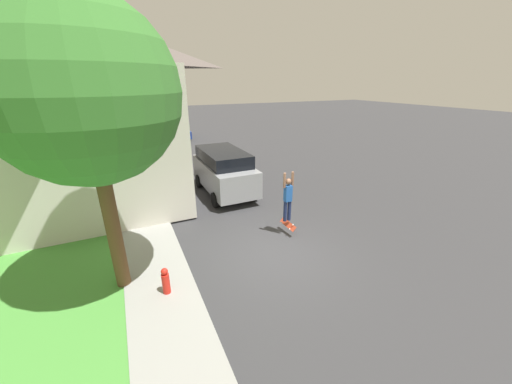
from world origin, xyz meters
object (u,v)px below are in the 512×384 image
at_px(suv_parked, 224,171).
at_px(fire_hydrant, 166,281).
at_px(car_down_street, 177,131).
at_px(lawn_tree_near, 85,94).
at_px(skateboarder, 288,197).
at_px(skateboard, 288,224).

relative_size(suv_parked, fire_hydrant, 6.01).
bearing_deg(car_down_street, fire_hydrant, -101.82).
xyz_separation_m(lawn_tree_near, skateboarder, (5.54, 0.55, -3.55)).
distance_m(lawn_tree_near, fire_hydrant, 4.78).
xyz_separation_m(suv_parked, fire_hydrant, (-3.85, -6.31, -0.73)).
xyz_separation_m(lawn_tree_near, suv_parked, (4.86, 5.40, -3.86)).
distance_m(car_down_street, skateboarder, 20.63).
distance_m(skateboard, fire_hydrant, 4.83).
xyz_separation_m(suv_parked, skateboarder, (0.68, -4.85, 0.30)).
bearing_deg(fire_hydrant, skateboarder, 17.85).
bearing_deg(lawn_tree_near, suv_parked, 47.97).
distance_m(suv_parked, skateboard, 4.96).
distance_m(skateboarder, skateboard, 1.12).
bearing_deg(car_down_street, skateboarder, -90.23).
bearing_deg(skateboard, car_down_street, 89.95).
xyz_separation_m(skateboarder, skateboard, (0.07, 0.02, -1.12)).
bearing_deg(skateboard, fire_hydrant, -162.22).
xyz_separation_m(car_down_street, skateboard, (-0.02, -20.60, -0.30)).
height_order(car_down_street, fire_hydrant, car_down_street).
bearing_deg(lawn_tree_near, car_down_street, 75.11).
height_order(lawn_tree_near, skateboarder, lawn_tree_near).
relative_size(lawn_tree_near, skateboard, 8.47).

